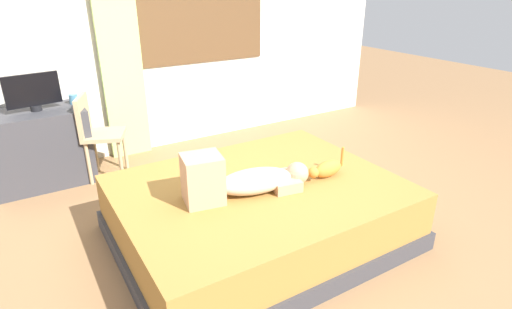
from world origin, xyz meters
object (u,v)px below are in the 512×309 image
(cat, at_px, (326,169))
(tv_monitor, at_px, (33,92))
(desk, at_px, (40,148))
(cup, at_px, (74,99))
(chair_by_desk, at_px, (96,131))
(bed, at_px, (258,212))
(person_lying, at_px, (242,180))

(cat, height_order, tv_monitor, tv_monitor)
(desk, distance_m, cup, 0.57)
(desk, height_order, chair_by_desk, chair_by_desk)
(cup, xyz_separation_m, chair_by_desk, (0.12, -0.25, -0.28))
(desk, bearing_deg, cat, -48.97)
(bed, relative_size, tv_monitor, 4.37)
(tv_monitor, bearing_deg, person_lying, -61.33)
(cup, bearing_deg, person_lying, -70.11)
(bed, distance_m, cat, 0.62)
(person_lying, bearing_deg, cup, 109.89)
(cup, bearing_deg, bed, -65.29)
(person_lying, relative_size, cup, 10.03)
(tv_monitor, xyz_separation_m, chair_by_desk, (0.47, -0.18, -0.41))
(cat, distance_m, desk, 2.79)
(bed, xyz_separation_m, cat, (0.52, -0.16, 0.30))
(bed, height_order, cup, cup)
(desk, bearing_deg, bed, -55.92)
(cat, height_order, desk, desk)
(cat, xyz_separation_m, cup, (-1.44, 2.17, 0.25))
(cup, bearing_deg, cat, -56.42)
(bed, bearing_deg, chair_by_desk, 114.55)
(person_lying, bearing_deg, chair_by_desk, 109.04)
(person_lying, bearing_deg, desk, 119.61)
(desk, relative_size, cup, 9.57)
(bed, distance_m, chair_by_desk, 1.95)
(chair_by_desk, bearing_deg, cat, -55.49)
(cat, xyz_separation_m, chair_by_desk, (-1.32, 1.92, -0.03))
(tv_monitor, relative_size, cup, 5.10)
(bed, relative_size, cup, 22.26)
(bed, xyz_separation_m, person_lying, (-0.18, -0.06, 0.35))
(person_lying, bearing_deg, bed, 19.26)
(bed, bearing_deg, person_lying, -160.74)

